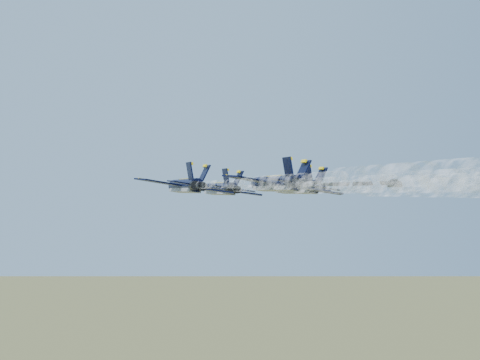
{
  "coord_description": "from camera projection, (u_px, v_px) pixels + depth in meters",
  "views": [
    {
      "loc": [
        -15.19,
        -93.97,
        100.99
      ],
      "look_at": [
        -3.51,
        2.55,
        105.18
      ],
      "focal_mm": 50.0,
      "sensor_mm": 36.0,
      "label": 1
    }
  ],
  "objects": [
    {
      "name": "smoke_trail_left",
      "position": [
        449.0,
        146.0,
        34.04
      ],
      "size": [
        16.8,
        80.68,
        2.53
      ],
      "rotation": [
        0.0,
        0.14,
        0.18
      ],
      "color": "white"
    },
    {
      "name": "smoke_trail_lead",
      "position": [
        450.0,
        164.0,
        47.7
      ],
      "size": [
        16.8,
        80.68,
        2.53
      ],
      "rotation": [
        0.0,
        0.14,
        0.18
      ],
      "color": "white"
    },
    {
      "name": "jet_left",
      "position": [
        184.0,
        186.0,
        92.21
      ],
      "size": [
        13.88,
        18.41,
        4.12
      ],
      "rotation": [
        0.0,
        0.14,
        0.18
      ],
      "color": "black"
    },
    {
      "name": "jet_slot",
      "position": [
        275.0,
        184.0,
        83.8
      ],
      "size": [
        13.88,
        18.41,
        4.12
      ],
      "rotation": [
        0.0,
        0.14,
        0.18
      ],
      "color": "black"
    },
    {
      "name": "jet_lead",
      "position": [
        219.0,
        189.0,
        105.88
      ],
      "size": [
        13.88,
        18.41,
        4.12
      ],
      "rotation": [
        0.0,
        0.14,
        0.18
      ],
      "color": "black"
    },
    {
      "name": "jet_right",
      "position": [
        295.0,
        187.0,
        97.51
      ],
      "size": [
        13.88,
        18.41,
        4.12
      ],
      "rotation": [
        0.0,
        0.14,
        0.18
      ],
      "color": "black"
    }
  ]
}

